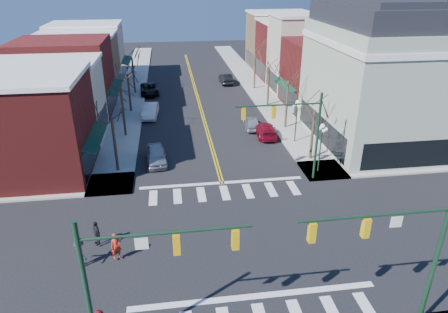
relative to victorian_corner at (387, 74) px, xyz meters
name	(u,v)px	position (x,y,z in m)	size (l,w,h in m)	color
ground	(239,242)	(-16.50, -14.50, -6.66)	(160.00, 160.00, 0.00)	black
sidewalk_left	(123,132)	(-25.25, 5.50, -6.58)	(3.50, 70.00, 0.15)	#9E9B93
sidewalk_right	(286,124)	(-7.75, 5.50, -6.58)	(3.50, 70.00, 0.15)	#9E9B93
bldg_left_brick_a	(22,128)	(-32.00, -2.75, -2.66)	(10.00, 8.50, 8.00)	maroon
bldg_left_stucco_a	(48,103)	(-32.00, 5.00, -2.91)	(10.00, 7.00, 7.50)	beige
bldg_left_brick_b	(65,78)	(-32.00, 13.00, -2.41)	(10.00, 9.00, 8.50)	maroon
bldg_left_tan	(79,66)	(-32.00, 21.25, -2.76)	(10.00, 7.50, 7.80)	#8E704E
bldg_left_stucco_b	(88,54)	(-32.00, 29.00, -2.56)	(10.00, 8.00, 8.20)	beige
bldg_right_brick_a	(329,75)	(-1.00, 11.25, -2.66)	(10.00, 8.50, 8.00)	maroon
bldg_right_stucco	(308,54)	(-1.00, 19.00, -1.66)	(10.00, 7.00, 10.00)	beige
bldg_right_brick_b	(292,50)	(-1.00, 26.50, -2.41)	(10.00, 8.00, 8.50)	maroon
bldg_right_tan	(278,41)	(-1.00, 34.50, -2.16)	(10.00, 8.00, 9.00)	#8E704E
victorian_corner	(387,74)	(0.00, 0.00, 0.00)	(12.25, 14.25, 13.30)	#9EAE97
traffic_mast_near_left	(133,272)	(-22.05, -21.90, -1.95)	(6.60, 0.28, 7.20)	#14331E
traffic_mast_near_right	(400,247)	(-10.95, -21.90, -1.95)	(6.60, 0.28, 7.20)	#14331E
traffic_mast_far_right	(295,126)	(-10.95, -7.10, -1.95)	(6.60, 0.28, 7.20)	#14331E
lamppost_corner	(321,140)	(-8.30, -6.00, -3.70)	(0.36, 0.36, 4.33)	#14331E
lamppost_midblock	(297,114)	(-8.30, 0.50, -3.70)	(0.36, 0.36, 4.33)	#14331E
tree_left_a	(115,146)	(-24.90, -3.50, -4.28)	(0.24, 0.24, 4.76)	#382B21
tree_left_b	(123,113)	(-24.90, 4.50, -4.14)	(0.24, 0.24, 5.04)	#382B21
tree_left_c	(129,93)	(-24.90, 12.50, -4.38)	(0.24, 0.24, 4.55)	#382B21
tree_left_d	(134,76)	(-24.90, 20.50, -4.21)	(0.24, 0.24, 4.90)	#382B21
tree_right_a	(312,136)	(-8.10, -3.50, -4.35)	(0.24, 0.24, 4.62)	#382B21
tree_right_b	(287,105)	(-8.10, 4.50, -4.07)	(0.24, 0.24, 5.18)	#382B21
tree_right_c	(268,87)	(-8.10, 12.50, -4.24)	(0.24, 0.24, 4.83)	#382B21
tree_right_d	(255,72)	(-8.10, 20.50, -4.17)	(0.24, 0.24, 4.97)	#382B21
car_left_near	(156,155)	(-21.71, -2.18, -5.93)	(1.72, 4.28, 1.46)	#A4A5A8
car_left_mid	(150,111)	(-22.55, 10.22, -5.89)	(1.62, 4.64, 1.53)	silver
car_left_far	(149,89)	(-22.90, 19.92, -5.95)	(2.36, 5.11, 1.42)	black
car_right_near	(265,130)	(-10.77, 2.66, -5.97)	(1.91, 4.71, 1.37)	maroon
car_right_mid	(252,123)	(-11.70, 4.94, -6.00)	(1.56, 3.88, 1.32)	silver
car_right_far	(226,79)	(-11.70, 24.15, -5.92)	(1.56, 4.47, 1.47)	black
pedestrian_red_a	(116,246)	(-23.80, -15.14, -5.69)	(0.60, 0.39, 1.64)	red
pedestrian_dark_a	(96,233)	(-25.13, -13.59, -5.71)	(0.93, 0.39, 1.59)	black
pedestrian_dark_b	(80,253)	(-25.77, -15.42, -5.70)	(1.04, 0.60, 1.61)	black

